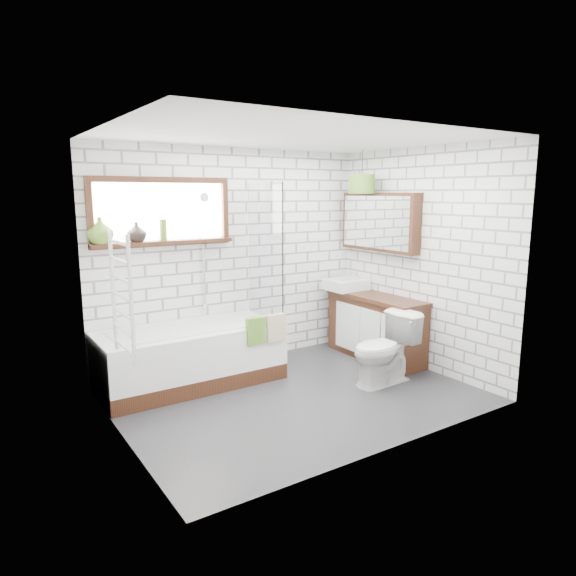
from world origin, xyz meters
TOP-DOWN VIEW (x-y plane):
  - floor at (0.00, 0.00)m, footprint 3.40×2.60m
  - ceiling at (0.00, 0.00)m, footprint 3.40×2.60m
  - wall_back at (0.00, 1.30)m, footprint 3.40×0.01m
  - wall_front at (0.00, -1.30)m, footprint 3.40×0.01m
  - wall_left at (-1.70, 0.00)m, footprint 0.01×2.60m
  - wall_right at (1.70, 0.00)m, footprint 0.01×2.60m
  - window at (-0.85, 1.26)m, footprint 1.52×0.16m
  - towel_radiator at (-1.66, 0.00)m, footprint 0.06×0.52m
  - mirror_cabinet at (1.62, 0.60)m, footprint 0.16×1.20m
  - shower_riser at (-0.40, 1.26)m, footprint 0.02×0.02m
  - bathtub at (-0.75, 0.88)m, footprint 1.89×0.83m
  - shower_screen at (0.18, 0.88)m, footprint 0.02×0.72m
  - towel_green at (-0.19, 0.47)m, footprint 0.21×0.06m
  - towel_beige at (0.05, 0.47)m, footprint 0.22×0.06m
  - vanity at (1.48, 0.46)m, footprint 0.44×1.36m
  - basin at (1.42, 0.96)m, footprint 0.47×0.41m
  - tap at (1.58, 0.96)m, footprint 0.04×0.04m
  - toilet at (0.96, -0.23)m, footprint 0.46×0.76m
  - vase_olive at (-1.50, 1.23)m, footprint 0.29×0.29m
  - vase_dark at (-1.14, 1.23)m, footprint 0.26×0.26m
  - bottle at (-0.86, 1.23)m, footprint 0.07×0.07m
  - pendant at (1.45, 0.74)m, footprint 0.31×0.31m

SIDE VIEW (x-z plane):
  - floor at x=0.00m, z-range -0.01..0.00m
  - bathtub at x=-0.75m, z-range 0.00..0.61m
  - toilet at x=0.96m, z-range 0.00..0.76m
  - vanity at x=1.48m, z-range 0.00..0.78m
  - towel_green at x=-0.19m, z-range 0.45..0.73m
  - towel_beige at x=0.05m, z-range 0.45..0.74m
  - basin at x=1.42m, z-range 0.78..0.91m
  - tap at x=1.58m, z-range 0.83..1.00m
  - towel_radiator at x=-1.66m, z-range 0.70..1.70m
  - wall_back at x=0.00m, z-range 0.00..2.50m
  - wall_front at x=0.00m, z-range 0.00..2.50m
  - wall_left at x=-1.70m, z-range 0.00..2.50m
  - wall_right at x=1.70m, z-range 0.00..2.50m
  - shower_riser at x=-0.40m, z-range 0.70..2.00m
  - shower_screen at x=0.18m, z-range 0.61..2.11m
  - vase_dark at x=-1.14m, z-range 1.48..1.68m
  - bottle at x=-0.86m, z-range 1.48..1.70m
  - vase_olive at x=-1.50m, z-range 1.48..1.74m
  - mirror_cabinet at x=1.62m, z-range 1.30..2.00m
  - window at x=-0.85m, z-range 1.46..2.14m
  - pendant at x=1.45m, z-range 1.99..2.21m
  - ceiling at x=0.00m, z-range 2.50..2.51m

